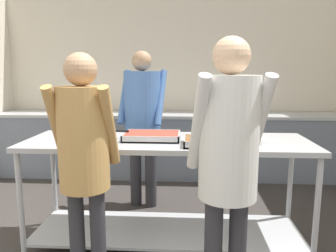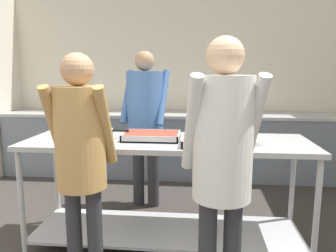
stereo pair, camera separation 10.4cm
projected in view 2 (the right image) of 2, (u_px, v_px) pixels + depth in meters
The scene contains 11 objects.
wall_rear at pixel (176, 82), 4.90m from camera, with size 4.99×0.06×2.65m.
back_counter at pixel (174, 144), 4.68m from camera, with size 4.83×0.65×0.90m.
serving_counter at pixel (167, 174), 2.76m from camera, with size 2.35×0.74×0.92m.
sauce_pan at pixel (97, 133), 2.80m from camera, with size 0.41×0.27×0.08m.
serving_tray_vegetables at pixel (152, 136), 2.74m from camera, with size 0.46×0.33×0.05m.
serving_tray_roast at pixel (208, 142), 2.51m from camera, with size 0.40×0.31×0.05m.
plate_stack at pixel (253, 141), 2.57m from camera, with size 0.24×0.24×0.04m.
guest_serving_left at pixel (223, 151), 1.85m from camera, with size 0.49×0.40×1.67m.
guest_serving_right at pixel (81, 147), 2.13m from camera, with size 0.42×0.32×1.60m.
cook_behind_counter at pixel (145, 113), 3.52m from camera, with size 0.53×0.40×1.70m.
water_bottle at pixel (65, 103), 4.83m from camera, with size 0.08×0.08×0.26m.
Camera 2 is at (0.37, -0.90, 1.49)m, focal length 35.00 mm.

